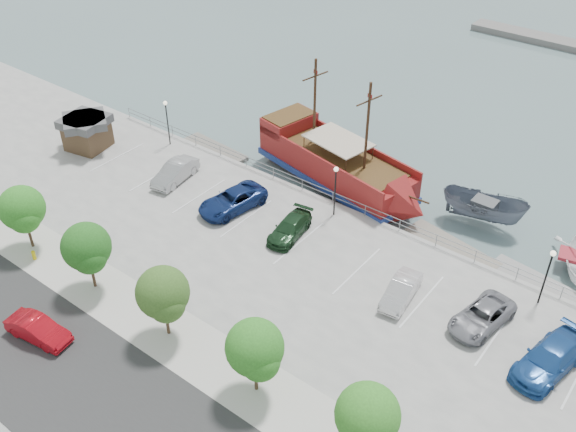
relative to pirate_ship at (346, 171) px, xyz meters
The scene contains 26 objects.
ground 11.59m from the pirate_ship, 79.60° to the right, with size 160.00×160.00×0.00m, color slate.
street 27.35m from the pirate_ship, 85.67° to the right, with size 100.00×8.00×0.04m, color #2D2D2D.
sidewalk 21.37m from the pirate_ship, 84.45° to the right, with size 100.00×4.00×0.05m, color beige.
seawall_railing 4.04m from the pirate_ship, 59.14° to the right, with size 50.00×0.06×1.00m.
pirate_ship is the anchor object (origin of this frame).
patrol_boat 11.39m from the pirate_ship, 11.95° to the left, with size 2.46×6.54×2.53m, color slate.
dock_west 13.30m from the pirate_ship, behind, with size 6.94×1.98×0.40m, color gray.
dock_mid 11.08m from the pirate_ship, 10.82° to the right, with size 7.36×2.10×0.42m, color gray.
dock_east 17.54m from the pirate_ship, ahead, with size 6.98×1.99×0.40m, color gray.
shed 23.36m from the pirate_ship, 155.80° to the right, with size 4.22×4.22×2.97m.
street_sedan 26.74m from the pirate_ship, 100.49° to the right, with size 1.50×4.29×1.42m, color #B00B15.
fire_hydrant 24.90m from the pirate_ship, 117.64° to the right, with size 0.27×0.27×0.79m.
lamp_post_left 16.76m from the pirate_ship, 163.37° to the right, with size 0.36×0.36×4.28m.
lamp_post_mid 5.61m from the pirate_ship, 66.53° to the right, with size 0.36×0.36×4.28m.
lamp_post_right 18.80m from the pirate_ship, 14.75° to the right, with size 0.36×0.36×4.28m.
tree_b 24.99m from the pirate_ship, 120.94° to the right, with size 3.30×3.20×5.00m.
tree_c 22.24m from the pirate_ship, 105.18° to the right, with size 3.30×3.20×5.00m.
tree_d 21.51m from the pirate_ship, 86.75° to the right, with size 3.30×3.20×5.00m.
tree_e 22.99m from the pirate_ship, 68.94° to the right, with size 3.30×3.20×5.00m.
tree_f 26.32m from the pirate_ship, 54.50° to the right, with size 3.30×3.20×5.00m.
parked_car_b 14.14m from the pirate_ship, 141.81° to the right, with size 1.67×4.78×1.58m, color #A6A6A6.
parked_car_c 10.05m from the pirate_ship, 117.46° to the right, with size 2.60×5.64×1.57m, color navy.
parked_car_d 8.97m from the pirate_ship, 83.79° to the right, with size 1.88×4.62×1.34m, color #19381D.
parked_car_f 14.66m from the pirate_ship, 42.60° to the right, with size 1.48×4.24×1.40m, color silver.
parked_car_g 18.22m from the pirate_ship, 29.25° to the right, with size 2.29×4.97×1.38m, color gray.
parked_car_h 22.68m from the pirate_ship, 25.76° to the right, with size 2.33×5.72×1.66m, color #1E4A90.
Camera 1 is at (21.65, -27.45, 28.91)m, focal length 40.00 mm.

